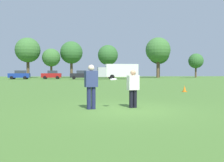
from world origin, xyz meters
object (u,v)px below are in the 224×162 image
Objects in this scene: parked_car_mid_left at (52,75)px; box_truck at (119,71)px; player_thrower at (91,84)px; parked_car_center at (80,75)px; bystander_far_jogger at (85,75)px; parked_car_near_left at (20,75)px; player_defender at (133,87)px; frisbee at (113,79)px; traffic_cone at (184,89)px.

box_truck reaches higher than parked_car_mid_left.
player_thrower is 0.41× the size of parked_car_center.
parked_car_center is 2.56× the size of bystander_far_jogger.
parked_car_center is at bearing -4.46° from parked_car_near_left.
parked_car_center is at bearing -177.22° from box_truck.
player_thrower is 1.05× the size of bystander_far_jogger.
player_thrower is 1.13× the size of player_defender.
parked_car_center is at bearing 109.81° from bystander_far_jogger.
player_thrower is 6.40× the size of frisbee.
parked_car_mid_left reaches higher than player_thrower.
parked_car_mid_left is at bearing 102.64° from player_defender.
player_defender is 0.36× the size of parked_car_mid_left.
bystander_far_jogger is (13.71, -4.02, 0.02)m from parked_car_near_left.
parked_car_near_left reaches higher than frisbee.
parked_car_mid_left is (-9.06, 44.26, -0.26)m from frisbee.
parked_car_near_left is at bearing 175.54° from parked_car_center.
parked_car_center is 0.50× the size of box_truck.
bystander_far_jogger is at bearing 91.26° from player_thrower.
frisbee is 10.07m from traffic_cone.
traffic_cone is (6.99, 8.02, -0.76)m from player_thrower.
parked_car_center reaches higher than player_thrower.
parked_car_mid_left is 6.62m from parked_car_center.
traffic_cone is at bearing -88.58° from box_truck.
parked_car_near_left is 0.50× the size of box_truck.
parked_car_near_left is at bearing 109.78° from frisbee.
traffic_cone is 0.29× the size of bystander_far_jogger.
parked_car_near_left is 6.52m from parked_car_mid_left.
parked_car_near_left and parked_car_mid_left have the same top height.
parked_car_near_left is 12.66m from parked_car_center.
frisbee is 42.71m from box_truck.
player_defender is (1.71, 0.24, -0.12)m from player_thrower.
frisbee is 45.67m from parked_car_near_left.
box_truck is at bearing -7.46° from parked_car_mid_left.
bystander_far_jogger reaches higher than frisbee.
player_defender is 42.46m from box_truck.
parked_car_mid_left is 0.50× the size of box_truck.
parked_car_center is (-3.66, 41.83, 0.05)m from player_defender.
traffic_cone is 35.21m from parked_car_center.
parked_car_mid_left is 14.45m from box_truck.
parked_car_near_left is at bearing 108.70° from player_thrower.
box_truck is (8.08, 0.39, 0.83)m from parked_car_center.
box_truck is at bearing 81.78° from player_thrower.
traffic_cone is at bearing -58.39° from parked_car_near_left.
player_defender is 0.36× the size of parked_car_center.
parked_car_center reaches higher than traffic_cone.
player_defender is at bearing 11.44° from frisbee.
traffic_cone is at bearing 48.91° from player_thrower.
bystander_far_jogger is at bearing -35.90° from parked_car_mid_left.
parked_car_mid_left is at bearing 159.99° from parked_car_center.
parked_car_near_left reaches higher than player_defender.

